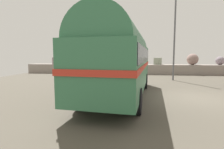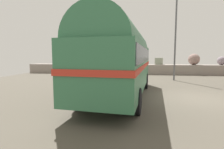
{
  "view_description": "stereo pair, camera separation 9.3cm",
  "coord_description": "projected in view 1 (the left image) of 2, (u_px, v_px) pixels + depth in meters",
  "views": [
    {
      "loc": [
        -2.91,
        -9.14,
        2.11
      ],
      "look_at": [
        -4.06,
        -0.08,
        1.15
      ],
      "focal_mm": 28.53,
      "sensor_mm": 36.0,
      "label": 1
    },
    {
      "loc": [
        -2.82,
        -9.13,
        2.11
      ],
      "look_at": [
        -4.06,
        -0.08,
        1.15
      ],
      "focal_mm": 28.53,
      "sensor_mm": 36.0,
      "label": 2
    }
  ],
  "objects": [
    {
      "name": "breakwater",
      "position": [
        162.0,
        68.0,
        20.4
      ],
      "size": [
        31.36,
        2.44,
        2.47
      ],
      "color": "gray",
      "rests_on": "ground"
    },
    {
      "name": "lamp_post",
      "position": [
        175.0,
        34.0,
        14.78
      ],
      "size": [
        0.7,
        0.77,
        6.96
      ],
      "color": "#5B5B60",
      "rests_on": "ground"
    },
    {
      "name": "ground",
      "position": [
        193.0,
        98.0,
        8.87
      ],
      "size": [
        32.0,
        26.0,
        0.02
      ],
      "color": "#514B40"
    },
    {
      "name": "vintage_coach",
      "position": [
        121.0,
        57.0,
        8.93
      ],
      "size": [
        3.34,
        8.8,
        3.7
      ],
      "rotation": [
        0.0,
        0.0,
        -0.11
      ],
      "color": "black",
      "rests_on": "ground"
    }
  ]
}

